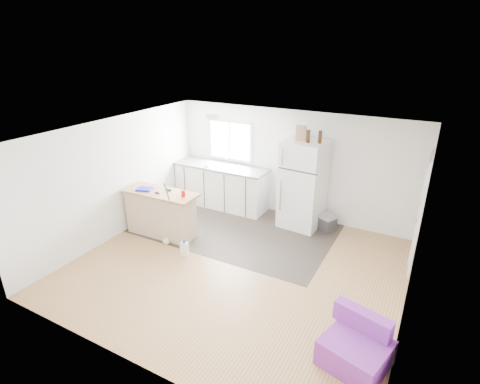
# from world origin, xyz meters

# --- Properties ---
(room) EXTENTS (5.51, 5.01, 2.41)m
(room) POSITION_xyz_m (0.00, 0.00, 1.20)
(room) COLOR #996E40
(room) RESTS_ON ground
(vinyl_zone) EXTENTS (4.05, 2.50, 0.00)m
(vinyl_zone) POSITION_xyz_m (-0.73, 1.25, 0.00)
(vinyl_zone) COLOR #2E2722
(vinyl_zone) RESTS_ON floor
(window) EXTENTS (1.18, 0.06, 0.98)m
(window) POSITION_xyz_m (-1.55, 2.49, 1.55)
(window) COLOR white
(window) RESTS_ON back_wall
(interior_door) EXTENTS (0.11, 0.92, 2.10)m
(interior_door) POSITION_xyz_m (2.72, 1.55, 1.02)
(interior_door) COLOR white
(interior_door) RESTS_ON right_wall
(ceiling_fixture) EXTENTS (0.30, 0.30, 0.07)m
(ceiling_fixture) POSITION_xyz_m (-1.20, 1.20, 2.36)
(ceiling_fixture) COLOR white
(ceiling_fixture) RESTS_ON ceiling
(kitchen_cabinets) EXTENTS (2.28, 0.71, 1.31)m
(kitchen_cabinets) POSITION_xyz_m (-1.61, 2.15, 0.52)
(kitchen_cabinets) COLOR white
(kitchen_cabinets) RESTS_ON floor
(peninsula) EXTENTS (1.57, 0.65, 0.95)m
(peninsula) POSITION_xyz_m (-1.95, 0.32, 0.48)
(peninsula) COLOR #C3AF8D
(peninsula) RESTS_ON floor
(refrigerator) EXTENTS (0.90, 0.86, 1.88)m
(refrigerator) POSITION_xyz_m (0.43, 2.09, 0.94)
(refrigerator) COLOR white
(refrigerator) RESTS_ON floor
(cooler) EXTENTS (0.55, 0.47, 0.36)m
(cooler) POSITION_xyz_m (0.94, 2.13, 0.18)
(cooler) COLOR #2F2F31
(cooler) RESTS_ON floor
(purple_seat) EXTENTS (0.91, 0.89, 0.62)m
(purple_seat) POSITION_xyz_m (2.33, -1.15, 0.22)
(purple_seat) COLOR purple
(purple_seat) RESTS_ON floor
(cleaner_jug) EXTENTS (0.15, 0.12, 0.31)m
(cleaner_jug) POSITION_xyz_m (-1.05, -0.13, 0.13)
(cleaner_jug) COLOR white
(cleaner_jug) RESTS_ON floor
(mop) EXTENTS (0.25, 0.37, 1.33)m
(mop) POSITION_xyz_m (-1.58, 0.06, 0.23)
(mop) COLOR green
(mop) RESTS_ON floor
(red_cup) EXTENTS (0.10, 0.10, 0.12)m
(red_cup) POSITION_xyz_m (-1.38, 0.35, 1.01)
(red_cup) COLOR red
(red_cup) RESTS_ON peninsula
(blue_tray) EXTENTS (0.35, 0.29, 0.04)m
(blue_tray) POSITION_xyz_m (-2.27, 0.26, 0.97)
(blue_tray) COLOR #141BC3
(blue_tray) RESTS_ON peninsula
(tool_a) EXTENTS (0.15, 0.08, 0.03)m
(tool_a) POSITION_xyz_m (-1.83, 0.45, 0.97)
(tool_a) COLOR black
(tool_a) RESTS_ON peninsula
(tool_b) EXTENTS (0.11, 0.06, 0.03)m
(tool_b) POSITION_xyz_m (-1.92, 0.23, 0.97)
(tool_b) COLOR black
(tool_b) RESTS_ON peninsula
(cardboard_box) EXTENTS (0.21, 0.13, 0.30)m
(cardboard_box) POSITION_xyz_m (0.33, 2.06, 2.03)
(cardboard_box) COLOR tan
(cardboard_box) RESTS_ON refrigerator
(bottle_left) EXTENTS (0.09, 0.09, 0.25)m
(bottle_left) POSITION_xyz_m (0.51, 1.97, 2.01)
(bottle_left) COLOR #331A09
(bottle_left) RESTS_ON refrigerator
(bottle_right) EXTENTS (0.09, 0.09, 0.25)m
(bottle_right) POSITION_xyz_m (0.73, 2.04, 2.01)
(bottle_right) COLOR #331A09
(bottle_right) RESTS_ON refrigerator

